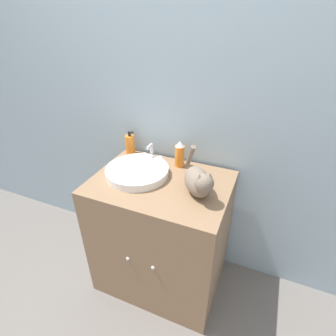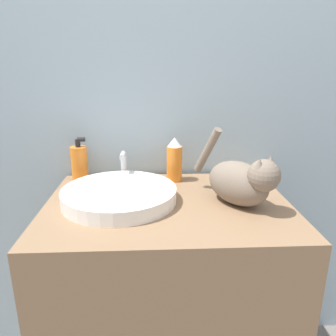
% 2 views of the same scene
% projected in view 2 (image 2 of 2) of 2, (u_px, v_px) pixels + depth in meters
% --- Properties ---
extents(wall_back, '(6.00, 0.05, 2.50)m').
position_uv_depth(wall_back, '(164.00, 79.00, 1.32)').
color(wall_back, '#9EB7C6').
rests_on(wall_back, ground_plane).
extents(vanity_cabinet, '(0.83, 0.61, 0.86)m').
position_uv_depth(vanity_cabinet, '(168.00, 306.00, 1.24)').
color(vanity_cabinet, '#8C6B4C').
rests_on(vanity_cabinet, ground_plane).
extents(sink_basin, '(0.39, 0.39, 0.05)m').
position_uv_depth(sink_basin, '(119.00, 195.00, 1.11)').
color(sink_basin, white).
rests_on(sink_basin, vanity_cabinet).
extents(faucet, '(0.15, 0.08, 0.13)m').
position_uv_depth(faucet, '(124.00, 169.00, 1.30)').
color(faucet, silver).
rests_on(faucet, vanity_cabinet).
extents(cat, '(0.26, 0.32, 0.24)m').
position_uv_depth(cat, '(242.00, 181.00, 1.07)').
color(cat, '#7A6B5B').
rests_on(cat, vanity_cabinet).
extents(soap_bottle, '(0.07, 0.07, 0.18)m').
position_uv_depth(soap_bottle, '(79.00, 163.00, 1.31)').
color(soap_bottle, orange).
rests_on(soap_bottle, vanity_cabinet).
extents(spray_bottle, '(0.06, 0.06, 0.18)m').
position_uv_depth(spray_bottle, '(174.00, 160.00, 1.30)').
color(spray_bottle, orange).
rests_on(spray_bottle, vanity_cabinet).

